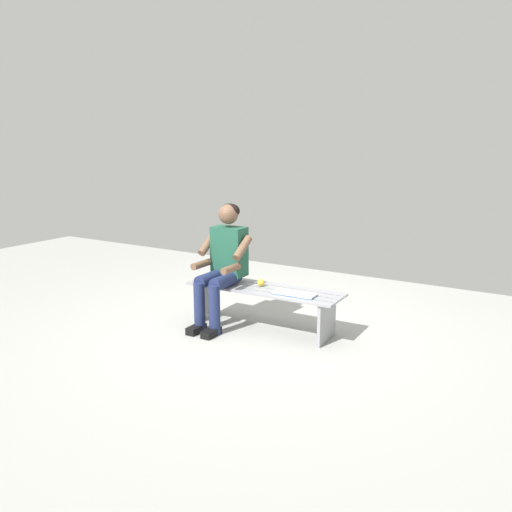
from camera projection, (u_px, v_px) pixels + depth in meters
ground_plane at (119, 344)px, 4.68m from camera, size 10.00×7.00×0.04m
bench_near at (264, 298)px, 4.94m from camera, size 1.59×0.48×0.42m
person_seated at (223, 261)px, 5.00m from camera, size 0.50×0.69×1.23m
apple at (261, 283)px, 4.97m from camera, size 0.07×0.07×0.07m
book_open at (294, 294)px, 4.69m from camera, size 0.42×0.17×0.02m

